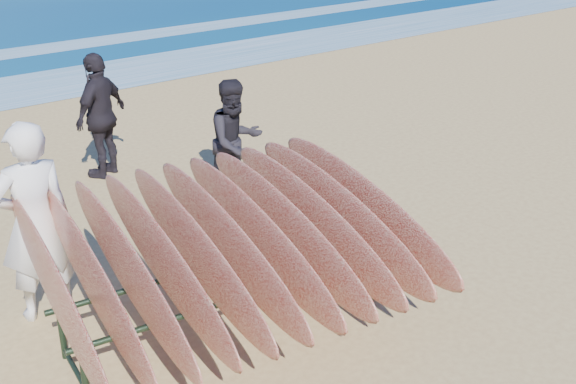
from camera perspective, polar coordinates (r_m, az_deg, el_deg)
name	(u,v)px	position (r m, az deg, el deg)	size (l,w,h in m)	color
ground	(337,303)	(7.39, 3.92, -8.71)	(120.00, 120.00, 0.00)	tan
foam_near	(2,93)	(15.68, -21.67, 7.29)	(160.00, 160.00, 0.00)	white
surfboard_rack	(226,243)	(6.59, -4.89, -4.02)	(3.54, 3.41, 1.44)	black
person_white	(34,222)	(7.15, -19.42, -2.26)	(0.72, 0.47, 1.98)	white
person_dark_a	(235,142)	(9.35, -4.18, 3.98)	(0.80, 0.62, 1.65)	black
person_dark_b	(101,115)	(10.51, -14.56, 5.88)	(1.04, 0.43, 1.78)	black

